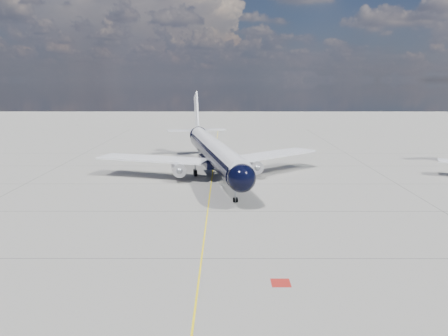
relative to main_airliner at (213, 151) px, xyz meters
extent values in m
plane|color=gray|center=(-0.18, -1.62, -4.36)|extent=(320.00, 320.00, 0.00)
cube|color=yellow|center=(-0.18, -6.62, -4.36)|extent=(0.16, 160.00, 0.01)
cube|color=maroon|center=(6.62, -41.62, -4.36)|extent=(1.60, 1.60, 0.01)
cylinder|color=black|center=(0.26, -1.33, -0.19)|extent=(11.06, 37.72, 3.77)
sphere|color=black|center=(4.14, -20.79, -0.19)|extent=(4.43, 4.43, 3.77)
cone|color=black|center=(-4.29, 21.54, 0.40)|extent=(5.05, 7.55, 3.77)
cylinder|color=white|center=(0.26, -1.33, 0.75)|extent=(10.63, 39.50, 2.94)
cube|color=black|center=(4.18, -20.98, 0.35)|extent=(2.57, 1.63, 0.55)
cube|color=white|center=(-10.24, -1.90, -1.09)|extent=(19.67, 10.24, 0.32)
cube|color=white|center=(10.19, 2.17, -1.09)|extent=(17.89, 15.90, 0.32)
cube|color=black|center=(0.26, -1.33, -1.58)|extent=(6.02, 10.55, 0.99)
cylinder|color=silver|center=(-5.67, -4.53, -2.23)|extent=(3.07, 4.91, 2.22)
cylinder|color=silver|center=(6.98, -2.01, -2.23)|extent=(3.07, 4.91, 2.22)
sphere|color=gray|center=(-5.27, -6.58, -2.23)|extent=(1.28, 1.28, 1.09)
sphere|color=gray|center=(7.38, -4.06, -2.23)|extent=(1.28, 1.28, 1.09)
cube|color=white|center=(-5.71, -4.34, -1.48)|extent=(0.83, 3.16, 1.09)
cube|color=white|center=(6.94, -1.82, -1.48)|extent=(0.83, 3.16, 1.09)
cube|color=white|center=(-4.19, 21.06, 5.46)|extent=(1.54, 6.23, 8.46)
cube|color=white|center=(-4.29, 21.54, 1.20)|extent=(13.27, 5.63, 0.22)
cylinder|color=gray|center=(3.46, -17.38, -3.12)|extent=(0.21, 0.21, 2.08)
cylinder|color=black|center=(3.27, -17.42, -4.01)|extent=(0.31, 0.72, 0.69)
cylinder|color=black|center=(3.66, -17.34, -4.01)|extent=(0.31, 0.72, 0.69)
cylinder|color=gray|center=(-3.14, -0.49, -3.02)|extent=(0.30, 0.30, 1.89)
cylinder|color=gray|center=(3.09, 0.75, -3.02)|extent=(0.30, 0.30, 1.89)
cylinder|color=black|center=(-3.03, -1.02, -3.82)|extent=(0.65, 1.16, 1.09)
cylinder|color=black|center=(-3.25, 0.05, -3.82)|extent=(0.65, 1.16, 1.09)
cylinder|color=black|center=(3.19, 0.22, -3.82)|extent=(0.65, 1.16, 1.09)
cylinder|color=black|center=(2.98, 1.29, -3.82)|extent=(0.65, 1.16, 1.09)
camera|label=1|loc=(1.97, -75.02, 12.06)|focal=35.00mm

